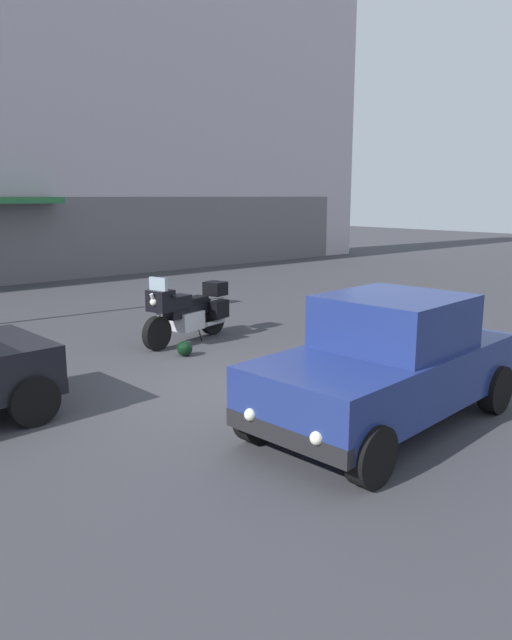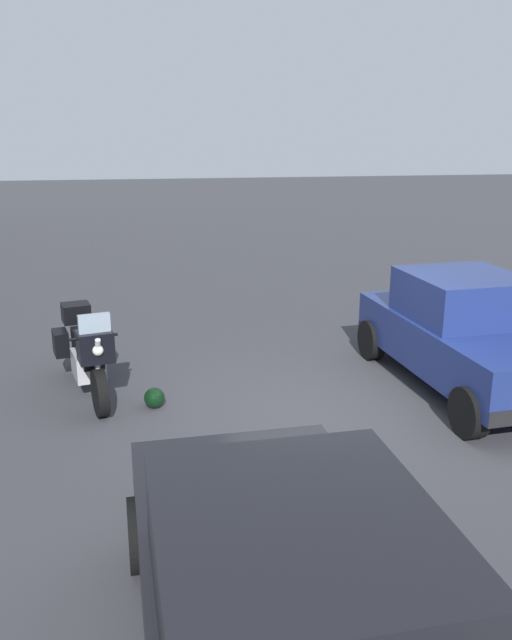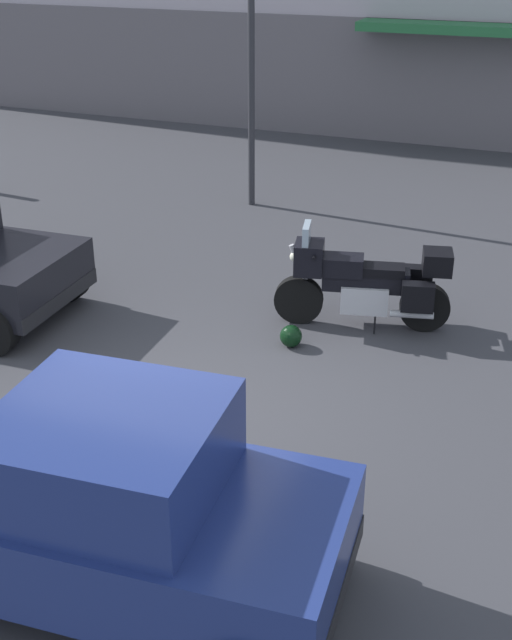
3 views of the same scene
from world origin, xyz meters
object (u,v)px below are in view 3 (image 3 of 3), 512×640
Objects in this scene: helmet at (291,336)px; streetlamp_curbside at (248,32)px; motorcycle at (366,282)px; car_hatchback_near at (100,504)px.

streetlamp_curbside is at bearing 117.76° from helmet.
motorcycle is 5.82m from streetlamp_curbside.
car_hatchback_near is at bearing -74.12° from streetlamp_curbside.
streetlamp_curbside reaches higher than motorcycle.
streetlamp_curbside is (-3.31, 4.10, 2.47)m from motorcycle.
motorcycle is 0.44× the size of streetlamp_curbside.
motorcycle is 1.22m from helmet.
helmet is 0.07× the size of car_hatchback_near.
car_hatchback_near is 0.78× the size of streetlamp_curbside.
helmet is at bearing -94.15° from car_hatchback_near.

